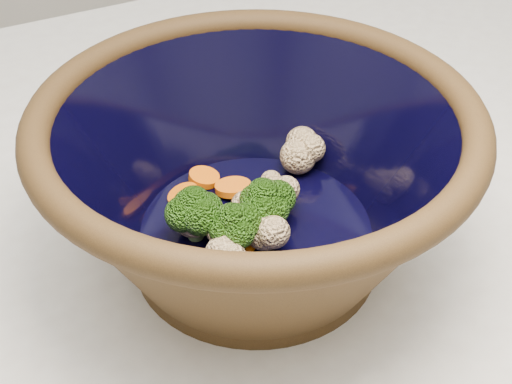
{
  "coord_description": "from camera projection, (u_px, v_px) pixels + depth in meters",
  "views": [
    {
      "loc": [
        -0.21,
        -0.36,
        1.33
      ],
      "look_at": [
        0.0,
        0.04,
        0.97
      ],
      "focal_mm": 50.0,
      "sensor_mm": 36.0,
      "label": 1
    }
  ],
  "objects": [
    {
      "name": "mixing_bowl",
      "position": [
        256.0,
        178.0,
        0.57
      ],
      "size": [
        0.39,
        0.39,
        0.15
      ],
      "rotation": [
        0.0,
        0.0,
        -0.17
      ],
      "color": "black",
      "rests_on": "counter"
    },
    {
      "name": "vegetable_pile",
      "position": [
        246.0,
        207.0,
        0.58
      ],
      "size": [
        0.16,
        0.14,
        0.05
      ],
      "color": "#608442",
      "rests_on": "mixing_bowl"
    }
  ]
}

